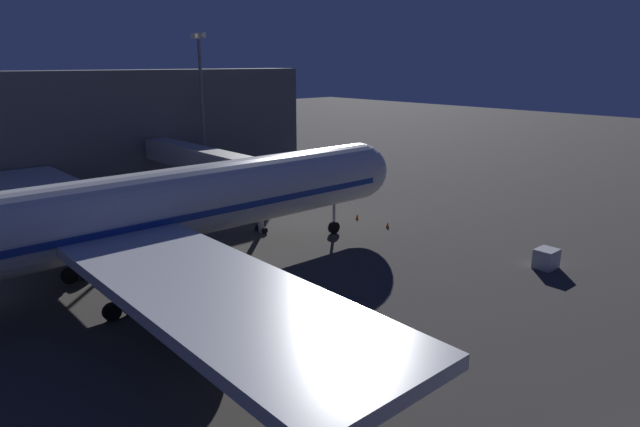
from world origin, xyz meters
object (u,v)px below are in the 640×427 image
(airliner_at_gate, at_px, (90,221))
(baggage_container_near_belt, at_px, (546,259))
(traffic_cone_nose_starboard, at_px, (357,216))
(apron_floodlight_mast, at_px, (202,103))
(traffic_cone_nose_port, at_px, (388,225))
(jet_bridge, at_px, (215,163))

(airliner_at_gate, distance_m, baggage_container_near_belt, 35.49)
(baggage_container_near_belt, xyz_separation_m, traffic_cone_nose_starboard, (20.73, 1.18, -0.54))
(airliner_at_gate, bearing_deg, apron_floodlight_mast, -42.97)
(traffic_cone_nose_port, bearing_deg, airliner_at_gate, 85.62)
(traffic_cone_nose_port, height_order, traffic_cone_nose_starboard, same)
(airliner_at_gate, distance_m, traffic_cone_nose_starboard, 29.29)
(apron_floodlight_mast, height_order, baggage_container_near_belt, apron_floodlight_mast)
(airliner_at_gate, xyz_separation_m, jet_bridge, (13.45, -18.01, 0.12))
(airliner_at_gate, relative_size, jet_bridge, 2.35)
(airliner_at_gate, bearing_deg, traffic_cone_nose_port, -94.38)
(jet_bridge, height_order, baggage_container_near_belt, jet_bridge)
(airliner_at_gate, bearing_deg, jet_bridge, -53.26)
(jet_bridge, distance_m, baggage_container_near_belt, 34.47)
(apron_floodlight_mast, bearing_deg, baggage_container_near_belt, -172.10)
(jet_bridge, height_order, traffic_cone_nose_port, jet_bridge)
(traffic_cone_nose_starboard, bearing_deg, traffic_cone_nose_port, 180.00)
(airliner_at_gate, relative_size, traffic_cone_nose_starboard, 108.82)
(apron_floodlight_mast, bearing_deg, traffic_cone_nose_port, -169.90)
(airliner_at_gate, xyz_separation_m, traffic_cone_nose_port, (-2.20, -28.69, -5.47))
(traffic_cone_nose_starboard, bearing_deg, apron_floodlight_mast, 11.96)
(airliner_at_gate, height_order, traffic_cone_nose_port, airliner_at_gate)
(traffic_cone_nose_starboard, bearing_deg, jet_bridge, 43.52)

